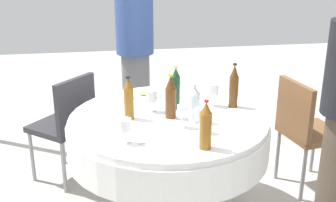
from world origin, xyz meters
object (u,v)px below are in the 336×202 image
object	(u,v)px
bottle_clear_outer	(194,104)
wine_glass_west	(213,90)
bottle_amber_front	(206,126)
chair_front	(67,120)
bottle_amber_west	(129,99)
bottle_brown_south	(234,87)
plate_left	(145,95)
bottle_brown_north	(171,98)
wine_glass_rear	(152,96)
bottle_dark_green_east	(176,89)
wine_glass_north	(182,112)
wine_glass_front	(125,126)
dining_table	(168,137)
wine_glass_left	(200,115)
person_south	(135,56)
chair_rear	(304,126)
plate_mid	(183,93)

from	to	relation	value
bottle_clear_outer	wine_glass_west	bearing A→B (deg)	-35.73
bottle_amber_front	chair_front	distance (m)	1.40
bottle_amber_west	bottle_amber_front	distance (m)	0.63
bottle_brown_south	wine_glass_west	distance (m)	0.14
bottle_brown_south	chair_front	world-z (taller)	bottle_brown_south
wine_glass_west	plate_left	size ratio (longest dim) A/B	0.69
bottle_clear_outer	bottle_brown_north	bearing A→B (deg)	56.77
bottle_brown_south	wine_glass_west	size ratio (longest dim) A/B	1.95
wine_glass_west	plate_left	world-z (taller)	wine_glass_west
chair_front	bottle_amber_front	bearing A→B (deg)	-102.38
wine_glass_rear	bottle_dark_green_east	bearing A→B (deg)	-80.88
wine_glass_north	wine_glass_front	xyz separation A→B (m)	(-0.17, 0.36, 0.00)
bottle_dark_green_east	wine_glass_front	bearing A→B (deg)	142.80
dining_table	chair_front	bearing A→B (deg)	50.07
dining_table	bottle_brown_south	distance (m)	0.57
wine_glass_left	person_south	bearing A→B (deg)	9.37
dining_table	wine_glass_north	world-z (taller)	wine_glass_north
bottle_amber_front	bottle_brown_north	bearing A→B (deg)	13.83
person_south	wine_glass_front	bearing A→B (deg)	-101.51
wine_glass_north	dining_table	bearing A→B (deg)	17.40
bottle_amber_west	chair_rear	size ratio (longest dim) A/B	0.33
bottle_amber_west	wine_glass_left	size ratio (longest dim) A/B	1.87
bottle_brown_south	chair_rear	size ratio (longest dim) A/B	0.36
bottle_brown_north	wine_glass_west	size ratio (longest dim) A/B	1.85
wine_glass_north	person_south	world-z (taller)	person_south
plate_mid	wine_glass_left	bearing A→B (deg)	177.24
wine_glass_front	wine_glass_left	distance (m)	0.45
wine_glass_west	plate_mid	xyz separation A→B (m)	(0.27, 0.15, -0.11)
wine_glass_rear	wine_glass_west	bearing A→B (deg)	-84.58
bottle_clear_outer	bottle_amber_west	world-z (taller)	bottle_amber_west
bottle_clear_outer	plate_left	size ratio (longest dim) A/B	1.10
bottle_amber_front	wine_glass_north	bearing A→B (deg)	13.52
bottle_brown_south	chair_front	xyz separation A→B (m)	(0.47, 1.17, -0.37)
bottle_brown_south	bottle_amber_front	bearing A→B (deg)	150.34
bottle_amber_front	chair_rear	distance (m)	1.21
bottle_dark_green_east	plate_left	world-z (taller)	bottle_dark_green_east
bottle_amber_west	chair_front	distance (m)	0.81
dining_table	bottle_brown_south	size ratio (longest dim) A/B	4.29
dining_table	bottle_clear_outer	world-z (taller)	bottle_clear_outer
bottle_brown_south	chair_rear	xyz separation A→B (m)	(0.08, -0.59, -0.37)
bottle_clear_outer	bottle_dark_green_east	world-z (taller)	bottle_dark_green_east
wine_glass_left	chair_rear	world-z (taller)	wine_glass_left
wine_glass_west	plate_left	bearing A→B (deg)	58.52
bottle_amber_west	wine_glass_north	world-z (taller)	bottle_amber_west
wine_glass_front	bottle_amber_west	bearing A→B (deg)	-7.27
chair_rear	bottle_clear_outer	bearing A→B (deg)	-82.15
chair_front	wine_glass_front	bearing A→B (deg)	-117.00
wine_glass_front	chair_front	bearing A→B (deg)	23.07
wine_glass_west	chair_front	size ratio (longest dim) A/B	0.18
bottle_clear_outer	bottle_amber_front	xyz separation A→B (m)	(-0.38, 0.02, 0.01)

